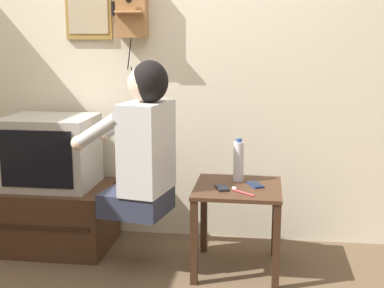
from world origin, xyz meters
name	(u,v)px	position (x,y,z in m)	size (l,w,h in m)	color
wall_back	(165,51)	(0.00, 1.12, 1.27)	(6.80, 0.05, 2.55)	beige
side_table	(238,203)	(0.53, 0.58, 0.41)	(0.50, 0.52, 0.51)	#422819
person	(143,143)	(-0.03, 0.54, 0.76)	(0.57, 0.47, 0.90)	#2D3347
tv_stand	(53,216)	(-0.70, 0.77, 0.21)	(0.76, 0.55, 0.41)	#422819
television	(50,152)	(-0.69, 0.78, 0.64)	(0.56, 0.45, 0.46)	#ADA89E
wall_phone_antique	(132,5)	(-0.20, 1.04, 1.57)	(0.24, 0.19, 0.83)	#9E6B3D
cell_phone_held	(222,188)	(0.44, 0.52, 0.52)	(0.10, 0.14, 0.01)	black
cell_phone_spare	(255,185)	(0.63, 0.61, 0.52)	(0.11, 0.14, 0.01)	navy
water_bottle	(239,161)	(0.52, 0.70, 0.64)	(0.06, 0.06, 0.26)	silver
toothbrush	(242,192)	(0.55, 0.45, 0.52)	(0.13, 0.11, 0.02)	#D83F4C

